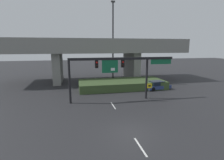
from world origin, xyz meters
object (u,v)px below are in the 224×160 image
object	(u,v)px
parked_sedan_near_right	(157,85)
signal_gantry	(119,66)
speed_limit_sign	(149,90)
highway_light_pole_near	(113,42)

from	to	relation	value
parked_sedan_near_right	signal_gantry	bearing A→B (deg)	-158.92
parked_sedan_near_right	speed_limit_sign	bearing A→B (deg)	-133.47
speed_limit_sign	highway_light_pole_near	world-z (taller)	highway_light_pole_near
signal_gantry	parked_sedan_near_right	distance (m)	9.64
highway_light_pole_near	parked_sedan_near_right	xyz separation A→B (m)	(6.25, -5.45, -7.07)
highway_light_pole_near	parked_sedan_near_right	world-z (taller)	highway_light_pole_near
speed_limit_sign	parked_sedan_near_right	world-z (taller)	speed_limit_sign
signal_gantry	highway_light_pole_near	bearing A→B (deg)	81.88
highway_light_pole_near	parked_sedan_near_right	distance (m)	10.90
highway_light_pole_near	speed_limit_sign	bearing A→B (deg)	-78.43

